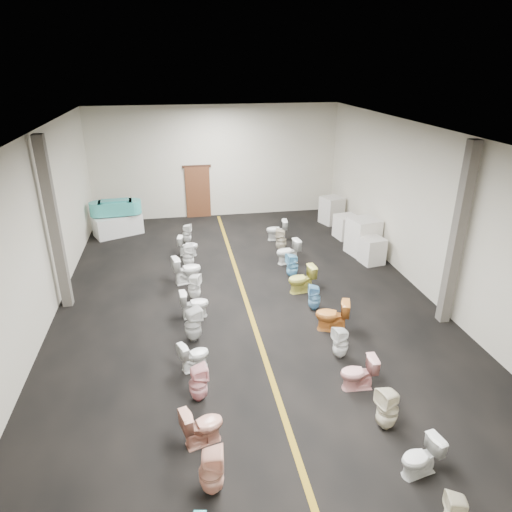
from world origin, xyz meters
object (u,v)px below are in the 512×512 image
object	(u,v)px
appliance_crate_a	(372,251)
toilet_right_1	(421,458)
display_table	(118,225)
bathtub	(116,207)
toilet_left_10	(188,246)
toilet_right_4	(341,343)
toilet_left_3	(198,383)
toilet_right_11	(277,230)
toilet_left_9	(188,256)
appliance_crate_c	(346,227)
toilet_left_7	(194,287)
toilet_left_4	(194,355)
toilet_left_5	(193,325)
toilet_right_7	(302,279)
toilet_right_10	(281,240)
appliance_crate_b	(363,236)
toilet_left_1	(211,471)
toilet_left_11	(187,234)
appliance_crate_d	(332,210)
toilet_left_2	(202,425)
toilet_right_6	(314,297)
toilet_right_9	(288,252)
toilet_right_3	(358,373)
toilet_left_6	(194,304)
toilet_left_8	(187,269)
toilet_right_5	(332,315)
toilet_right_8	(292,266)
toilet_right_2	(387,409)

from	to	relation	value
appliance_crate_a	toilet_right_1	xyz separation A→B (m)	(-2.59, -7.90, -0.09)
display_table	bathtub	size ratio (longest dim) A/B	0.91
toilet_left_10	toilet_right_4	size ratio (longest dim) A/B	0.90
toilet_left_3	toilet_right_11	size ratio (longest dim) A/B	1.03
toilet_left_9	toilet_right_1	world-z (taller)	toilet_left_9
bathtub	appliance_crate_c	bearing A→B (deg)	-16.60
toilet_left_3	toilet_left_7	size ratio (longest dim) A/B	1.04
toilet_left_4	toilet_left_5	xyz separation A→B (m)	(0.03, 1.06, 0.09)
toilet_left_3	toilet_right_7	distance (m)	5.08
toilet_right_10	appliance_crate_c	bearing A→B (deg)	123.47
appliance_crate_b	toilet_left_1	xyz separation A→B (m)	(-5.85, -8.45, -0.20)
toilet_left_9	toilet_right_11	size ratio (longest dim) A/B	1.04
toilet_left_7	display_table	bearing A→B (deg)	48.63
toilet_left_11	appliance_crate_a	bearing A→B (deg)	-100.74
toilet_left_1	appliance_crate_d	bearing A→B (deg)	-21.07
appliance_crate_d	toilet_left_4	world-z (taller)	appliance_crate_d
display_table	toilet_left_2	world-z (taller)	display_table
toilet_right_6	toilet_right_9	world-z (taller)	toilet_right_9
toilet_right_3	toilet_right_7	size ratio (longest dim) A/B	0.92
toilet_left_6	toilet_left_3	bearing A→B (deg)	173.10
toilet_left_8	toilet_left_10	distance (m)	2.08
toilet_left_2	appliance_crate_c	bearing A→B (deg)	-49.58
toilet_left_5	toilet_right_3	bearing A→B (deg)	-149.48
toilet_left_1	toilet_right_5	xyz separation A→B (m)	(3.27, 4.04, -0.01)
appliance_crate_c	appliance_crate_d	xyz separation A→B (m)	(0.00, 1.67, 0.11)
toilet_left_5	toilet_left_9	world-z (taller)	toilet_left_5
toilet_left_7	toilet_left_8	bearing A→B (deg)	32.18
toilet_right_7	toilet_right_6	bearing A→B (deg)	-3.30
toilet_right_4	toilet_right_10	size ratio (longest dim) A/B	0.95
toilet_right_6	toilet_left_2	bearing A→B (deg)	-27.73
display_table	toilet_left_7	distance (m)	6.18
toilet_left_4	toilet_right_4	distance (m)	3.19
toilet_left_4	toilet_left_11	bearing A→B (deg)	-23.65
toilet_left_2	toilet_right_9	distance (m)	7.81
toilet_left_2	toilet_left_5	world-z (taller)	toilet_left_5
bathtub	toilet_left_2	distance (m)	11.09
toilet_left_9	toilet_right_8	xyz separation A→B (m)	(3.05, -1.28, -0.01)
toilet_left_11	toilet_right_9	xyz separation A→B (m)	(3.14, -2.36, 0.04)
toilet_right_2	toilet_right_10	distance (m)	8.39
appliance_crate_d	toilet_right_6	world-z (taller)	appliance_crate_d
toilet_left_3	toilet_right_5	bearing A→B (deg)	-69.82
appliance_crate_c	toilet_right_11	xyz separation A→B (m)	(-2.58, 0.22, -0.04)
toilet_left_4	toilet_right_11	size ratio (longest dim) A/B	0.87
appliance_crate_a	toilet_right_5	xyz separation A→B (m)	(-2.58, -3.62, -0.02)
toilet_left_7	toilet_right_6	bearing A→B (deg)	-85.81
toilet_left_3	toilet_left_11	bearing A→B (deg)	-10.69
toilet_right_3	toilet_right_5	size ratio (longest dim) A/B	0.90
display_table	appliance_crate_c	bearing A→B (deg)	-12.32
bathtub	toilet_left_8	xyz separation A→B (m)	(2.40, -4.53, -0.65)
toilet_right_11	toilet_left_4	bearing A→B (deg)	-19.04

